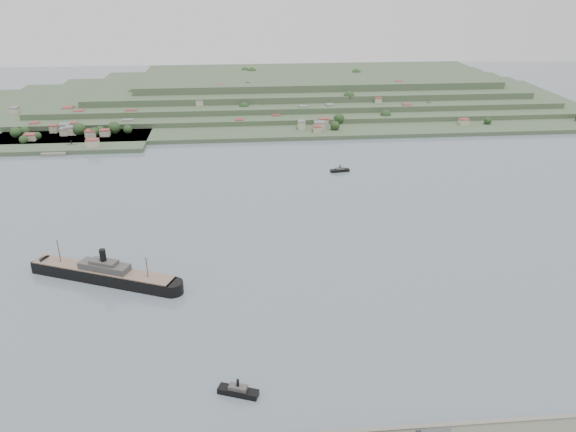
{
  "coord_description": "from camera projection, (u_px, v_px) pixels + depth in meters",
  "views": [
    {
      "loc": [
        -35.55,
        -302.75,
        160.76
      ],
      "look_at": [
        -5.68,
        30.0,
        9.68
      ],
      "focal_mm": 35.0,
      "sensor_mm": 36.0,
      "label": 1
    }
  ],
  "objects": [
    {
      "name": "ground",
      "position": [
        302.0,
        250.0,
        343.88
      ],
      "size": [
        1400.0,
        1400.0,
        0.0
      ],
      "primitive_type": "plane",
      "color": "slate",
      "rests_on": "ground"
    },
    {
      "name": "ferry_west",
      "position": [
        72.0,
        147.0,
        531.49
      ],
      "size": [
        21.07,
        9.72,
        7.63
      ],
      "color": "black",
      "rests_on": "ground"
    },
    {
      "name": "steamship",
      "position": [
        99.0,
        273.0,
        309.94
      ],
      "size": [
        92.64,
        46.41,
        23.42
      ],
      "color": "black",
      "rests_on": "ground"
    },
    {
      "name": "far_peninsula",
      "position": [
        289.0,
        94.0,
        698.0
      ],
      "size": [
        760.0,
        309.0,
        30.0
      ],
      "color": "#3E5438",
      "rests_on": "ground"
    },
    {
      "name": "tugboat",
      "position": [
        238.0,
        391.0,
        228.18
      ],
      "size": [
        17.31,
        10.07,
        7.56
      ],
      "color": "black",
      "rests_on": "ground"
    },
    {
      "name": "ferry_east",
      "position": [
        340.0,
        170.0,
        472.35
      ],
      "size": [
        16.63,
        6.95,
        6.05
      ],
      "color": "black",
      "rests_on": "ground"
    }
  ]
}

